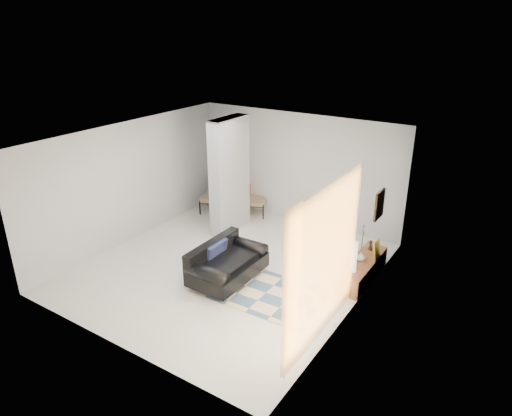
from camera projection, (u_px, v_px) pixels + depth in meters
The scene contains 17 objects.
floor at pixel (229, 267), 9.66m from camera, with size 6.00×6.00×0.00m, color silver.
ceiling at pixel (226, 138), 8.60m from camera, with size 6.00×6.00×0.00m, color white.
wall_back at pixel (298, 169), 11.46m from camera, with size 6.00×6.00×0.00m, color silver.
wall_front at pixel (109, 270), 6.79m from camera, with size 6.00×6.00×0.00m, color silver.
wall_left at pixel (131, 182), 10.51m from camera, with size 6.00×6.00×0.00m, color silver.
wall_right at pixel (358, 239), 7.75m from camera, with size 6.00×6.00×0.00m, color silver.
partition_column at pixel (230, 176), 10.92m from camera, with size 0.35×1.20×2.80m, color #A5AAAC.
hallway_door at pixel (229, 170), 12.63m from camera, with size 0.85×0.06×2.04m, color silver.
curtain at pixel (325, 263), 6.88m from camera, with size 2.55×2.55×0.00m, color gold.
wall_art at pixel (379, 205), 8.54m from camera, with size 0.04×0.45×0.55m, color #341F0E.
media_console at pixel (362, 269), 9.19m from camera, with size 0.45×1.68×0.80m.
loveseat at pixel (225, 263), 9.11m from camera, with size 0.97×1.64×0.76m.
daybed at pixel (233, 197), 12.36m from camera, with size 1.91×1.35×0.77m.
area_rug at pixel (266, 293), 8.74m from camera, with size 2.21×1.48×0.01m, color beige.
cylinder_lamp at pixel (354, 257), 8.61m from camera, with size 0.11×0.11×0.62m, color white.
bronze_figurine at pixel (370, 245), 9.51m from camera, with size 0.11×0.11×0.22m, color #342117, non-canonical shape.
vase at pixel (361, 256), 9.08m from camera, with size 0.19×0.19×0.20m, color silver.
Camera 1 is at (5.06, -6.79, 4.84)m, focal length 32.00 mm.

